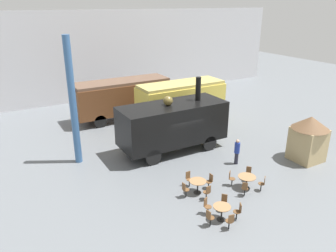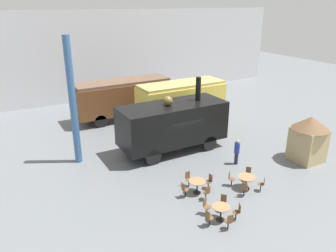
% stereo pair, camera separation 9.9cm
% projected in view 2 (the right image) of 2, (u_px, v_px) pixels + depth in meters
% --- Properties ---
extents(ground_plane, '(80.00, 80.00, 0.00)m').
position_uv_depth(ground_plane, '(179.00, 151.00, 22.75)').
color(ground_plane, slate).
extents(backdrop_wall, '(44.00, 0.15, 9.00)m').
position_uv_depth(backdrop_wall, '(102.00, 56.00, 33.73)').
color(backdrop_wall, silver).
rests_on(backdrop_wall, ground_plane).
extents(passenger_coach_wooden, '(8.35, 2.73, 3.41)m').
position_uv_depth(passenger_coach_wooden, '(122.00, 96.00, 28.51)').
color(passenger_coach_wooden, brown).
rests_on(passenger_coach_wooden, ground_plane).
extents(passenger_coach_vintage, '(7.20, 2.57, 3.62)m').
position_uv_depth(passenger_coach_vintage, '(181.00, 100.00, 26.81)').
color(passenger_coach_vintage, '#E0C64C').
rests_on(passenger_coach_vintage, ground_plane).
extents(steam_locomotive, '(7.33, 2.87, 4.95)m').
position_uv_depth(steam_locomotive, '(173.00, 123.00, 22.24)').
color(steam_locomotive, black).
rests_on(steam_locomotive, ground_plane).
extents(cafe_table_near, '(0.85, 0.85, 0.75)m').
position_uv_depth(cafe_table_near, '(221.00, 209.00, 15.39)').
color(cafe_table_near, black).
rests_on(cafe_table_near, ground_plane).
extents(cafe_table_mid, '(0.99, 0.99, 0.73)m').
position_uv_depth(cafe_table_mid, '(246.00, 179.00, 18.01)').
color(cafe_table_mid, black).
rests_on(cafe_table_mid, ground_plane).
extents(cafe_table_far, '(0.92, 0.92, 0.73)m').
position_uv_depth(cafe_table_far, '(197.00, 183.00, 17.59)').
color(cafe_table_far, black).
rests_on(cafe_table_far, ground_plane).
extents(cafe_chair_0, '(0.37, 0.36, 0.87)m').
position_uv_depth(cafe_chair_0, '(209.00, 217.00, 14.97)').
color(cafe_chair_0, black).
rests_on(cafe_chair_0, ground_plane).
extents(cafe_chair_1, '(0.36, 0.38, 0.87)m').
position_uv_depth(cafe_chair_1, '(229.00, 221.00, 14.71)').
color(cafe_chair_1, black).
rests_on(cafe_chair_1, ground_plane).
extents(cafe_chair_2, '(0.40, 0.39, 0.87)m').
position_uv_depth(cafe_chair_2, '(238.00, 211.00, 15.43)').
color(cafe_chair_2, black).
rests_on(cafe_chair_2, ground_plane).
extents(cafe_chair_3, '(0.40, 0.40, 0.87)m').
position_uv_depth(cafe_chair_3, '(223.00, 202.00, 16.13)').
color(cafe_chair_3, black).
rests_on(cafe_chair_3, ground_plane).
extents(cafe_chair_4, '(0.38, 0.40, 0.87)m').
position_uv_depth(cafe_chair_4, '(206.00, 205.00, 15.84)').
color(cafe_chair_4, black).
rests_on(cafe_chair_4, ground_plane).
extents(cafe_chair_5, '(0.40, 0.41, 0.87)m').
position_uv_depth(cafe_chair_5, '(231.00, 178.00, 18.32)').
color(cafe_chair_5, black).
rests_on(cafe_chair_5, ground_plane).
extents(cafe_chair_6, '(0.41, 0.40, 0.87)m').
position_uv_depth(cafe_chair_6, '(244.00, 188.00, 17.28)').
color(cafe_chair_6, black).
rests_on(cafe_chair_6, ground_plane).
extents(cafe_chair_7, '(0.40, 0.41, 0.87)m').
position_uv_depth(cafe_chair_7, '(262.00, 183.00, 17.78)').
color(cafe_chair_7, black).
rests_on(cafe_chair_7, ground_plane).
extents(cafe_chair_8, '(0.41, 0.40, 0.87)m').
position_uv_depth(cafe_chair_8, '(248.00, 173.00, 18.81)').
color(cafe_chair_8, black).
rests_on(cafe_chair_8, ground_plane).
extents(cafe_chair_9, '(0.36, 0.36, 0.87)m').
position_uv_depth(cafe_chair_9, '(209.00, 180.00, 18.03)').
color(cafe_chair_9, black).
rests_on(cafe_chair_9, ground_plane).
extents(cafe_chair_10, '(0.36, 0.36, 0.87)m').
position_uv_depth(cafe_chair_10, '(188.00, 178.00, 18.28)').
color(cafe_chair_10, black).
rests_on(cafe_chair_10, ground_plane).
extents(cafe_chair_11, '(0.36, 0.36, 0.87)m').
position_uv_depth(cafe_chair_11, '(184.00, 189.00, 17.21)').
color(cafe_chair_11, black).
rests_on(cafe_chair_11, ground_plane).
extents(cafe_chair_12, '(0.36, 0.36, 0.87)m').
position_uv_depth(cafe_chair_12, '(207.00, 192.00, 16.96)').
color(cafe_chair_12, black).
rests_on(cafe_chair_12, ground_plane).
extents(visitor_person, '(0.34, 0.34, 1.68)m').
position_uv_depth(visitor_person, '(237.00, 151.00, 20.65)').
color(visitor_person, '#262633').
rests_on(visitor_person, ground_plane).
extents(ticket_kiosk, '(2.34, 2.34, 3.00)m').
position_uv_depth(ticket_kiosk, '(309.00, 136.00, 20.89)').
color(ticket_kiosk, tan).
rests_on(ticket_kiosk, ground_plane).
extents(support_pillar, '(0.44, 0.44, 8.00)m').
position_uv_depth(support_pillar, '(73.00, 102.00, 19.88)').
color(support_pillar, '#386093').
rests_on(support_pillar, ground_plane).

